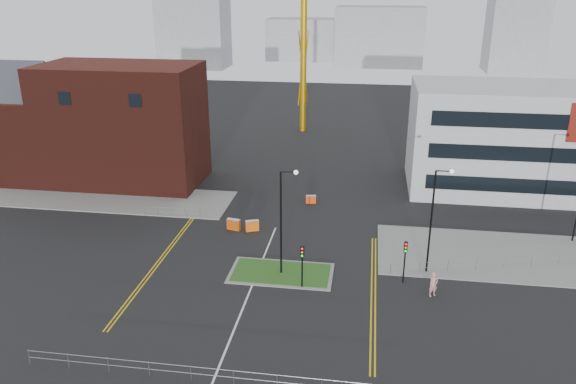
{
  "coord_description": "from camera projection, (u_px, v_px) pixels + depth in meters",
  "views": [
    {
      "loc": [
        8.65,
        -32.82,
        23.05
      ],
      "look_at": [
        1.68,
        14.05,
        5.0
      ],
      "focal_mm": 35.0,
      "sensor_mm": 36.0,
      "label": 1
    }
  ],
  "objects": [
    {
      "name": "island_kerb",
      "position": [
        281.0,
        273.0,
        46.83
      ],
      "size": [
        8.6,
        4.6,
        0.08
      ],
      "primitive_type": "cube",
      "color": "slate",
      "rests_on": "ground"
    },
    {
      "name": "skyline_a",
      "position": [
        194.0,
        26.0,
        152.23
      ],
      "size": [
        18.0,
        12.0,
        22.0
      ],
      "primitive_type": "cube",
      "color": "gray",
      "rests_on": "ground"
    },
    {
      "name": "yellow_right_b",
      "position": [
        375.0,
        293.0,
        43.92
      ],
      "size": [
        0.12,
        20.0,
        0.01
      ],
      "primitive_type": "cube",
      "color": "gold",
      "rests_on": "ground"
    },
    {
      "name": "yellow_right_a",
      "position": [
        371.0,
        293.0,
        43.96
      ],
      "size": [
        0.12,
        20.0,
        0.01
      ],
      "primitive_type": "cube",
      "color": "gold",
      "rests_on": "ground"
    },
    {
      "name": "traffic_light_right",
      "position": [
        405.0,
        254.0,
        44.54
      ],
      "size": [
        0.28,
        0.33,
        3.65
      ],
      "color": "black",
      "rests_on": "ground"
    },
    {
      "name": "pavement_left",
      "position": [
        107.0,
        198.0,
        62.79
      ],
      "size": [
        28.0,
        8.0,
        0.12
      ],
      "primitive_type": "cube",
      "color": "slate",
      "rests_on": "ground"
    },
    {
      "name": "skyline_d",
      "position": [
        318.0,
        39.0,
        168.1
      ],
      "size": [
        30.0,
        12.0,
        12.0
      ],
      "primitive_type": "cube",
      "color": "gray",
      "rests_on": "ground"
    },
    {
      "name": "yellow_left_b",
      "position": [
        167.0,
        254.0,
        50.16
      ],
      "size": [
        0.12,
        24.0,
        0.01
      ],
      "primitive_type": "cube",
      "color": "gold",
      "rests_on": "ground"
    },
    {
      "name": "railing_right",
      "position": [
        504.0,
        261.0,
        47.26
      ],
      "size": [
        19.05,
        5.05,
        1.1
      ],
      "color": "gray",
      "rests_on": "ground"
    },
    {
      "name": "pavement_right",
      "position": [
        515.0,
        256.0,
        49.62
      ],
      "size": [
        24.0,
        10.0,
        0.12
      ],
      "primitive_type": "cube",
      "color": "slate",
      "rests_on": "ground"
    },
    {
      "name": "streetlamp_right_near",
      "position": [
        435.0,
        213.0,
        45.09
      ],
      "size": [
        1.46,
        0.36,
        9.18
      ],
      "color": "black",
      "rests_on": "ground"
    },
    {
      "name": "brick_building",
      "position": [
        99.0,
        125.0,
        66.33
      ],
      "size": [
        24.2,
        10.07,
        14.24
      ],
      "color": "#421610",
      "rests_on": "ground"
    },
    {
      "name": "streetlamp_island",
      "position": [
        284.0,
        214.0,
        44.89
      ],
      "size": [
        1.46,
        0.36,
        9.18
      ],
      "color": "black",
      "rests_on": "ground"
    },
    {
      "name": "skyline_b",
      "position": [
        379.0,
        37.0,
        155.67
      ],
      "size": [
        24.0,
        12.0,
        16.0
      ],
      "primitive_type": "cube",
      "color": "gray",
      "rests_on": "ground"
    },
    {
      "name": "railing_front",
      "position": [
        212.0,
        372.0,
        33.9
      ],
      "size": [
        24.05,
        0.05,
        1.1
      ],
      "color": "gray",
      "rests_on": "ground"
    },
    {
      "name": "yellow_left_a",
      "position": [
        164.0,
        254.0,
        50.21
      ],
      "size": [
        0.12,
        24.0,
        0.01
      ],
      "primitive_type": "cube",
      "color": "gold",
      "rests_on": "ground"
    },
    {
      "name": "ground",
      "position": [
        235.0,
        326.0,
        39.73
      ],
      "size": [
        200.0,
        200.0,
        0.0
      ],
      "primitive_type": "plane",
      "color": "black",
      "rests_on": "ground"
    },
    {
      "name": "centre_line",
      "position": [
        242.0,
        311.0,
        41.57
      ],
      "size": [
        0.15,
        30.0,
        0.01
      ],
      "primitive_type": "cube",
      "color": "silver",
      "rests_on": "ground"
    },
    {
      "name": "barrier_right",
      "position": [
        311.0,
        199.0,
        61.36
      ],
      "size": [
        1.12,
        0.53,
        0.9
      ],
      "color": "#FF470E",
      "rests_on": "ground"
    },
    {
      "name": "office_block",
      "position": [
        523.0,
        139.0,
        63.57
      ],
      "size": [
        25.0,
        12.2,
        12.0
      ],
      "color": "#AEB0B3",
      "rests_on": "ground"
    },
    {
      "name": "pedestrian",
      "position": [
        434.0,
        284.0,
        43.21
      ],
      "size": [
        0.88,
        0.78,
        2.02
      ],
      "primitive_type": "imported",
      "rotation": [
        0.0,
        0.0,
        0.51
      ],
      "color": "pink",
      "rests_on": "ground"
    },
    {
      "name": "railing_left",
      "position": [
        172.0,
        211.0,
        57.61
      ],
      "size": [
        6.05,
        0.05,
        1.1
      ],
      "color": "gray",
      "rests_on": "ground"
    },
    {
      "name": "grass_island",
      "position": [
        281.0,
        273.0,
        46.82
      ],
      "size": [
        8.0,
        4.0,
        0.12
      ],
      "primitive_type": "cube",
      "color": "#27511B",
      "rests_on": "ground"
    },
    {
      "name": "skyline_c",
      "position": [
        518.0,
        16.0,
        144.1
      ],
      "size": [
        14.0,
        12.0,
        28.0
      ],
      "primitive_type": "cube",
      "color": "gray",
      "rests_on": "ground"
    },
    {
      "name": "barrier_left",
      "position": [
        252.0,
        225.0,
        54.6
      ],
      "size": [
        1.35,
        0.88,
        1.08
      ],
      "color": "orange",
      "rests_on": "ground"
    },
    {
      "name": "traffic_light_island",
      "position": [
        302.0,
        259.0,
        43.79
      ],
      "size": [
        0.28,
        0.33,
        3.65
      ],
      "color": "black",
      "rests_on": "ground"
    },
    {
      "name": "barrier_mid",
      "position": [
        234.0,
        224.0,
        54.85
      ],
      "size": [
        1.37,
        0.71,
        1.1
      ],
      "color": "#C4480A",
      "rests_on": "ground"
    }
  ]
}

